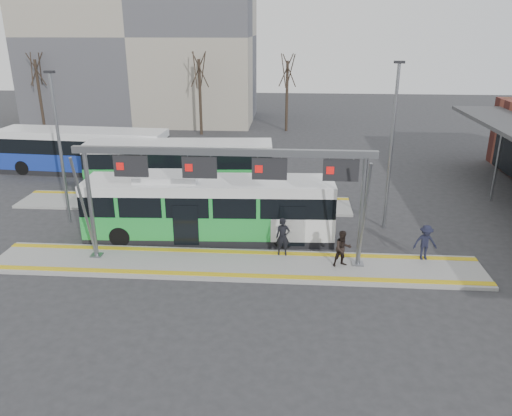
{
  "coord_description": "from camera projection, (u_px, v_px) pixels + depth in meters",
  "views": [
    {
      "loc": [
        2.39,
        -20.06,
        10.28
      ],
      "look_at": [
        0.73,
        3.0,
        1.71
      ],
      "focal_mm": 35.0,
      "sensor_mm": 36.0,
      "label": 1
    }
  ],
  "objects": [
    {
      "name": "tactile_second",
      "position": [
        188.0,
        195.0,
        31.27
      ],
      "size": [
        20.0,
        0.35,
        0.02
      ],
      "color": "gold",
      "rests_on": "platform_second"
    },
    {
      "name": "bg_bus_blue",
      "position": [
        84.0,
        152.0,
        36.13
      ],
      "size": [
        12.24,
        3.48,
        3.15
      ],
      "rotation": [
        0.0,
        0.0,
        -0.07
      ],
      "color": "black",
      "rests_on": "ground"
    },
    {
      "name": "tree_far",
      "position": [
        36.0,
        70.0,
        49.23
      ],
      "size": [
        1.4,
        1.4,
        7.91
      ],
      "color": "#382B21",
      "rests_on": "ground"
    },
    {
      "name": "tactile_main",
      "position": [
        235.0,
        263.0,
        22.44
      ],
      "size": [
        22.0,
        2.65,
        0.02
      ],
      "color": "gold",
      "rests_on": "platform_main"
    },
    {
      "name": "platform_main",
      "position": [
        235.0,
        265.0,
        22.47
      ],
      "size": [
        22.0,
        3.0,
        0.15
      ],
      "primitive_type": "cube",
      "color": "gray",
      "rests_on": "ground"
    },
    {
      "name": "ground",
      "position": [
        235.0,
        266.0,
        22.5
      ],
      "size": [
        120.0,
        120.0,
        0.0
      ],
      "primitive_type": "plane",
      "color": "#2D2D30",
      "rests_on": "ground"
    },
    {
      "name": "passenger_b",
      "position": [
        343.0,
        249.0,
        21.93
      ],
      "size": [
        0.97,
        0.86,
        1.66
      ],
      "primitive_type": "imported",
      "rotation": [
        0.0,
        0.0,
        0.33
      ],
      "color": "black",
      "rests_on": "platform_main"
    },
    {
      "name": "bg_bus_green",
      "position": [
        180.0,
        165.0,
        33.0
      ],
      "size": [
        12.29,
        3.42,
        3.04
      ],
      "rotation": [
        0.0,
        0.0,
        0.07
      ],
      "color": "black",
      "rests_on": "ground"
    },
    {
      "name": "passenger_c",
      "position": [
        425.0,
        242.0,
        22.56
      ],
      "size": [
        1.11,
        0.69,
        1.65
      ],
      "primitive_type": "imported",
      "rotation": [
        0.0,
        0.0,
        0.07
      ],
      "color": "black",
      "rests_on": "platform_main"
    },
    {
      "name": "tree_left",
      "position": [
        199.0,
        70.0,
        47.07
      ],
      "size": [
        1.4,
        1.4,
        8.1
      ],
      "color": "#382B21",
      "rests_on": "ground"
    },
    {
      "name": "hero_bus",
      "position": [
        209.0,
        209.0,
        24.99
      ],
      "size": [
        12.4,
        3.16,
        3.38
      ],
      "rotation": [
        0.0,
        0.0,
        0.04
      ],
      "color": "black",
      "rests_on": "ground"
    },
    {
      "name": "tree_mid",
      "position": [
        287.0,
        71.0,
        48.81
      ],
      "size": [
        1.4,
        1.4,
        7.8
      ],
      "color": "#382B21",
      "rests_on": "ground"
    },
    {
      "name": "lamp_west",
      "position": [
        60.0,
        146.0,
        26.01
      ],
      "size": [
        0.5,
        0.25,
        8.09
      ],
      "color": "slate",
      "rests_on": "ground"
    },
    {
      "name": "platform_second",
      "position": [
        184.0,
        203.0,
        30.22
      ],
      "size": [
        20.0,
        3.0,
        0.15
      ],
      "primitive_type": "cube",
      "color": "gray",
      "rests_on": "ground"
    },
    {
      "name": "gantry",
      "position": [
        226.0,
        173.0,
        21.26
      ],
      "size": [
        13.0,
        1.68,
        5.2
      ],
      "color": "slate",
      "rests_on": "platform_main"
    },
    {
      "name": "passenger_a",
      "position": [
        283.0,
        237.0,
        22.97
      ],
      "size": [
        0.68,
        0.46,
        1.79
      ],
      "primitive_type": "imported",
      "rotation": [
        0.0,
        0.0,
        0.05
      ],
      "color": "black",
      "rests_on": "platform_main"
    },
    {
      "name": "lamp_east",
      "position": [
        392.0,
        144.0,
        25.14
      ],
      "size": [
        0.5,
        0.25,
        8.61
      ],
      "color": "slate",
      "rests_on": "ground"
    },
    {
      "name": "apartment_block",
      "position": [
        142.0,
        34.0,
        53.9
      ],
      "size": [
        24.5,
        12.5,
        18.4
      ],
      "color": "gray",
      "rests_on": "ground"
    }
  ]
}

